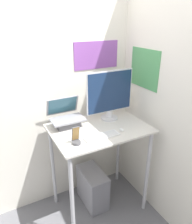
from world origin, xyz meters
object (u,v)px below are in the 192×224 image
Objects in this scene: mouse at (122,130)px; computer_tower at (93,187)px; monitor at (110,96)px; cell_phone at (76,139)px; keyboard at (102,136)px; laptop at (67,119)px.

mouse reaches higher than computer_tower.
monitor is 3.20× the size of cell_phone.
mouse is at bearing 0.99° from cell_phone.
computer_tower is (-0.20, 0.25, -0.84)m from mouse.
keyboard is at bearing -130.67° from monitor.
computer_tower is (-0.24, -0.06, -1.09)m from monitor.
cell_phone is (-0.26, 0.00, 0.04)m from keyboard.
mouse is 0.90m from computer_tower.
laptop reaches higher than keyboard.
monitor is 1.22× the size of computer_tower.
laptop is 0.43m from keyboard.
laptop is 0.76× the size of computer_tower.
laptop is 0.37m from cell_phone.
keyboard is 5.92× the size of mouse.
monitor is 0.40m from mouse.
mouse is at bearing -97.45° from monitor.
keyboard is (-0.27, -0.31, -0.26)m from monitor.
laptop reaches higher than mouse.
keyboard reaches higher than computer_tower.
cell_phone is at bearing -149.32° from monitor.
laptop is 0.94m from computer_tower.
monitor is (0.47, -0.05, 0.19)m from laptop.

